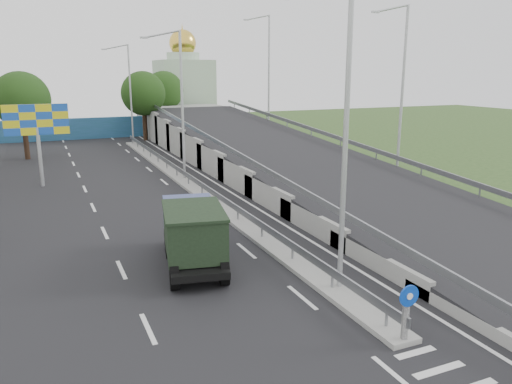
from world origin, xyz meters
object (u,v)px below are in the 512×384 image
lamp_post_mid (179,98)px  lamp_post_near (341,128)px  dump_truck (192,231)px  lamp_post_far (128,88)px  sign_bollard (406,312)px  billboard (37,124)px  church (184,88)px

lamp_post_mid → lamp_post_near: bearing=-90.0°
lamp_post_mid → dump_truck: size_ratio=1.68×
lamp_post_near → lamp_post_far: (0.00, 40.00, 0.00)m
lamp_post_near → lamp_post_mid: same height
dump_truck → lamp_post_mid: bearing=87.1°
sign_bollard → lamp_post_mid: bearing=89.7°
sign_bollard → lamp_post_near: lamp_post_near is taller
sign_bollard → billboard: size_ratio=0.30×
billboard → lamp_post_far: bearing=63.2°
church → billboard: (-19.00, -32.00, -1.12)m
lamp_post_mid → dump_truck: lamp_post_mid is taller
lamp_post_near → billboard: 23.87m
church → billboard: size_ratio=2.51×
lamp_post_near → lamp_post_far: size_ratio=1.00×
lamp_post_near → lamp_post_mid: (0.00, 20.00, 0.00)m
lamp_post_mid → dump_truck: (-3.83, -15.51, -4.41)m
lamp_post_near → sign_bollard: bearing=-91.6°
lamp_post_far → billboard: lamp_post_far is taller
sign_bollard → dump_truck: 9.12m
lamp_post_mid → church: size_ratio=0.73×
lamp_post_near → dump_truck: lamp_post_near is taller
lamp_post_far → billboard: 20.24m
billboard → sign_bollard: bearing=-70.8°
sign_bollard → lamp_post_near: 6.12m
sign_bollard → dump_truck: (-3.72, 8.32, 0.36)m
church → dump_truck: 51.52m
billboard → dump_truck: bearing=-73.2°
lamp_post_far → dump_truck: bearing=-96.2°
dump_truck → lamp_post_far: bearing=94.8°
lamp_post_far → dump_truck: (-3.83, -35.51, -4.41)m
billboard → dump_truck: 18.50m
billboard → lamp_post_near: bearing=-67.5°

